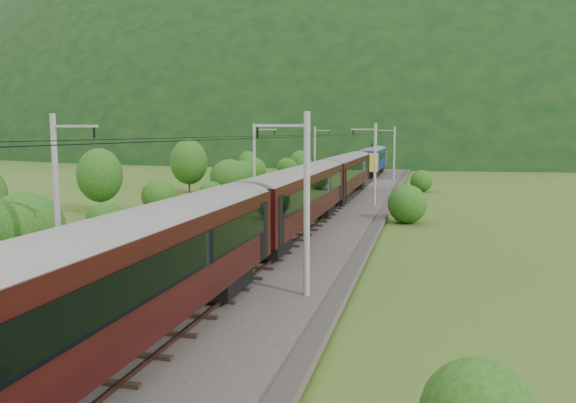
# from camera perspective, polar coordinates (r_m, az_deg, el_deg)

# --- Properties ---
(ground) EXTENTS (600.00, 600.00, 0.00)m
(ground) POSITION_cam_1_polar(r_m,az_deg,el_deg) (27.04, -11.24, -9.00)
(ground) COLOR #2E4916
(ground) RESTS_ON ground
(railbed) EXTENTS (14.00, 220.00, 0.30)m
(railbed) POSITION_cam_1_polar(r_m,az_deg,el_deg) (36.04, -4.46, -4.60)
(railbed) COLOR #38332D
(railbed) RESTS_ON ground
(track_left) EXTENTS (2.40, 220.00, 0.27)m
(track_left) POSITION_cam_1_polar(r_m,az_deg,el_deg) (36.81, -8.01, -4.05)
(track_left) COLOR #522F23
(track_left) RESTS_ON railbed
(track_right) EXTENTS (2.40, 220.00, 0.27)m
(track_right) POSITION_cam_1_polar(r_m,az_deg,el_deg) (35.32, -0.75, -4.46)
(track_right) COLOR #522F23
(track_right) RESTS_ON railbed
(catenary_left) EXTENTS (2.54, 192.28, 8.00)m
(catenary_left) POSITION_cam_1_polar(r_m,az_deg,el_deg) (58.19, -3.37, 4.16)
(catenary_left) COLOR gray
(catenary_left) RESTS_ON railbed
(catenary_right) EXTENTS (2.54, 192.28, 8.00)m
(catenary_right) POSITION_cam_1_polar(r_m,az_deg,el_deg) (55.78, 8.75, 3.97)
(catenary_right) COLOR gray
(catenary_right) RESTS_ON railbed
(overhead_wires) EXTENTS (4.83, 198.00, 0.03)m
(overhead_wires) POSITION_cam_1_polar(r_m,az_deg,el_deg) (35.30, -4.56, 6.52)
(overhead_wires) COLOR black
(overhead_wires) RESTS_ON ground
(mountain_main) EXTENTS (504.00, 360.00, 244.00)m
(mountain_main) POSITION_cam_1_polar(r_m,az_deg,el_deg) (283.79, 11.77, 5.40)
(mountain_main) COLOR black
(mountain_main) RESTS_ON ground
(mountain_ridge) EXTENTS (336.00, 280.00, 132.00)m
(mountain_ridge) POSITION_cam_1_polar(r_m,az_deg,el_deg) (349.15, -8.13, 5.75)
(mountain_ridge) COLOR black
(mountain_ridge) RESTS_ON ground
(train) EXTENTS (3.09, 148.35, 5.38)m
(train) POSITION_cam_1_polar(r_m,az_deg,el_deg) (27.79, -4.64, -0.77)
(train) COLOR black
(train) RESTS_ON ground
(hazard_post_near) EXTENTS (0.15, 0.15, 1.44)m
(hazard_post_near) POSITION_cam_1_polar(r_m,az_deg,el_deg) (56.37, 2.32, 0.53)
(hazard_post_near) COLOR red
(hazard_post_near) RESTS_ON railbed
(hazard_post_far) EXTENTS (0.17, 0.17, 1.61)m
(hazard_post_far) POSITION_cam_1_polar(r_m,az_deg,el_deg) (90.19, 6.89, 2.98)
(hazard_post_far) COLOR red
(hazard_post_far) RESTS_ON railbed
(signal) EXTENTS (0.28, 0.28, 2.49)m
(signal) POSITION_cam_1_polar(r_m,az_deg,el_deg) (89.35, 4.40, 3.40)
(signal) COLOR black
(signal) RESTS_ON railbed
(vegetation_left) EXTENTS (12.34, 147.97, 6.55)m
(vegetation_left) POSITION_cam_1_polar(r_m,az_deg,el_deg) (61.09, -10.86, 2.11)
(vegetation_left) COLOR #134512
(vegetation_left) RESTS_ON ground
(vegetation_right) EXTENTS (7.70, 92.84, 3.15)m
(vegetation_right) POSITION_cam_1_polar(r_m,az_deg,el_deg) (22.09, 15.50, -9.00)
(vegetation_right) COLOR #134512
(vegetation_right) RESTS_ON ground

